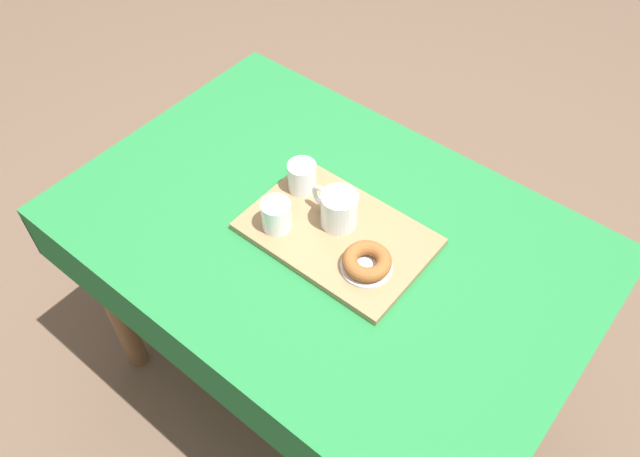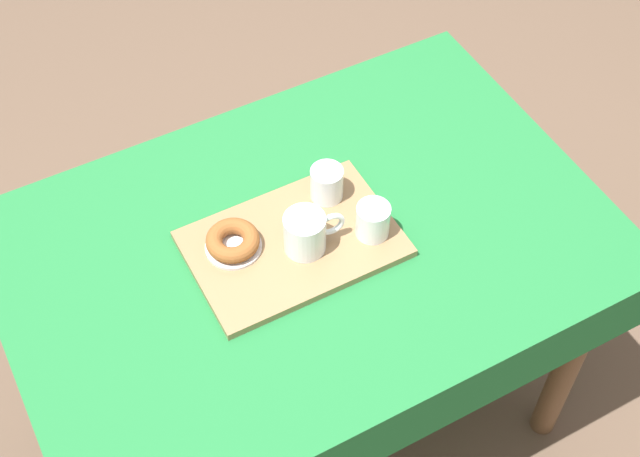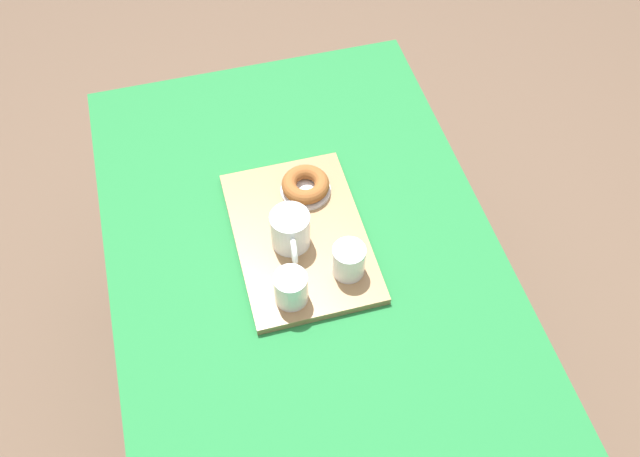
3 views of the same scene
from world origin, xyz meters
name	(u,v)px [view 1 (image 1 of 3)]	position (x,y,z in m)	size (l,w,h in m)	color
ground_plane	(325,380)	(0.00, 0.00, 0.00)	(6.00, 6.00, 0.00)	brown
dining_table	(326,259)	(0.00, 0.00, 0.65)	(1.26, 0.85, 0.77)	#1E6B33
serving_tray	(338,233)	(0.03, 0.00, 0.78)	(0.43, 0.28, 0.02)	olive
tea_mug_left	(338,210)	(0.02, 0.02, 0.83)	(0.13, 0.09, 0.09)	white
water_glass_near	(302,178)	(-0.12, 0.06, 0.82)	(0.07, 0.07, 0.08)	white
water_glass_far	(276,216)	(-0.09, -0.08, 0.82)	(0.07, 0.07, 0.08)	white
donut_plate_left	(366,267)	(0.15, -0.04, 0.79)	(0.12, 0.12, 0.01)	silver
sugar_donut_left	(367,261)	(0.15, -0.04, 0.81)	(0.11, 0.11, 0.03)	brown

